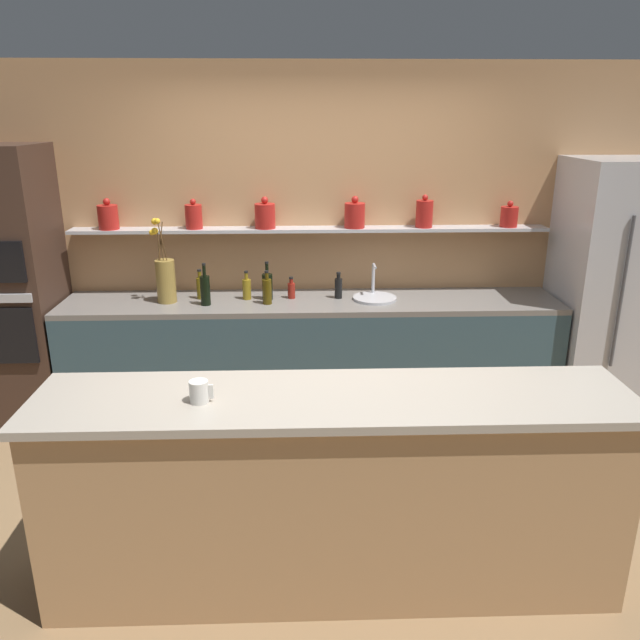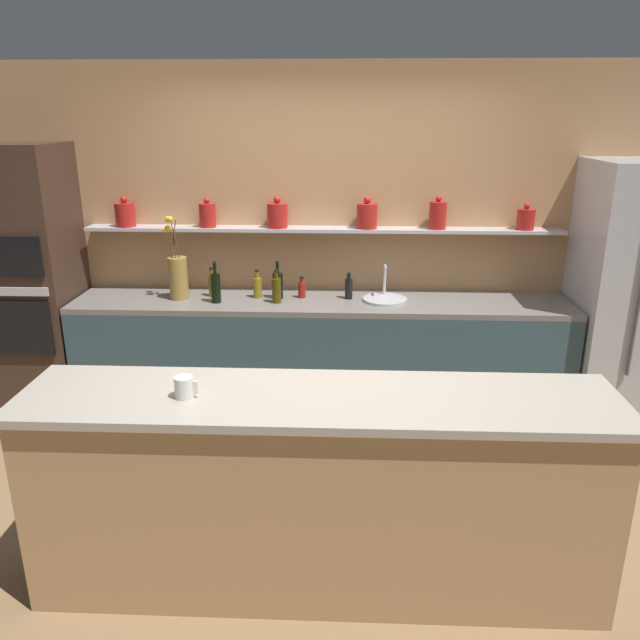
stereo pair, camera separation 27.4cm
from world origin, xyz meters
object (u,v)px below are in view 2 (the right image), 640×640
at_px(flower_vase, 178,275).
at_px(bottle_wine_0, 278,285).
at_px(bottle_sauce_6, 302,289).
at_px(bottle_wine_4, 216,287).
at_px(bottle_oil_1, 212,285).
at_px(coffee_mug, 184,387).
at_px(refrigerator, 635,299).
at_px(oven_tower, 29,284).
at_px(bottle_sauce_3, 349,288).
at_px(sink_fixture, 385,298).
at_px(bottle_oil_5, 257,287).
at_px(bottle_oil_2, 277,290).

relative_size(flower_vase, bottle_wine_0, 2.18).
bearing_deg(bottle_sauce_6, bottle_wine_4, -166.32).
height_order(bottle_oil_1, bottle_wine_4, bottle_wine_4).
bearing_deg(coffee_mug, refrigerator, 33.60).
xyz_separation_m(bottle_oil_1, coffee_mug, (0.29, -1.96, 0.06)).
xyz_separation_m(oven_tower, bottle_wine_4, (1.43, -0.09, 0.01)).
height_order(bottle_wine_0, bottle_sauce_6, bottle_wine_0).
bearing_deg(coffee_mug, bottle_oil_1, 98.34).
height_order(bottle_sauce_3, bottle_wine_4, bottle_wine_4).
bearing_deg(sink_fixture, bottle_oil_5, 177.90).
distance_m(sink_fixture, bottle_wine_4, 1.24).
xyz_separation_m(bottle_wine_0, bottle_wine_4, (-0.44, -0.13, 0.01)).
bearing_deg(bottle_wine_0, bottle_oil_2, -88.40).
distance_m(bottle_oil_1, bottle_oil_5, 0.35).
height_order(bottle_sauce_3, coffee_mug, coffee_mug).
height_order(sink_fixture, bottle_wine_4, bottle_wine_4).
bearing_deg(sink_fixture, bottle_oil_1, 177.47).
bearing_deg(bottle_oil_5, sink_fixture, -2.10).
relative_size(sink_fixture, bottle_oil_5, 1.51).
bearing_deg(flower_vase, bottle_oil_1, 17.69).
height_order(flower_vase, bottle_wine_0, flower_vase).
xyz_separation_m(flower_vase, bottle_oil_2, (0.74, -0.07, -0.08)).
bearing_deg(refrigerator, flower_vase, 179.47).
xyz_separation_m(oven_tower, bottle_oil_2, (1.87, -0.08, -0.00)).
bearing_deg(refrigerator, bottle_sauce_3, 177.58).
bearing_deg(bottle_oil_2, flower_vase, 174.45).
xyz_separation_m(refrigerator, oven_tower, (-4.45, 0.04, 0.05)).
height_order(sink_fixture, bottle_oil_5, sink_fixture).
distance_m(oven_tower, bottle_wine_0, 1.87).
height_order(bottle_oil_5, coffee_mug, bottle_oil_5).
bearing_deg(bottle_wine_4, flower_vase, 164.26).
bearing_deg(bottle_sauce_3, bottle_wine_0, -178.59).
bearing_deg(bottle_oil_5, bottle_sauce_3, 0.32).
bearing_deg(flower_vase, coffee_mug, -74.51).
height_order(bottle_oil_2, coffee_mug, bottle_oil_2).
bearing_deg(coffee_mug, oven_tower, 131.21).
distance_m(refrigerator, bottle_wine_4, 3.02).
bearing_deg(flower_vase, bottle_oil_2, -5.55).
height_order(flower_vase, bottle_wine_4, flower_vase).
bearing_deg(bottle_sauce_3, coffee_mug, -110.81).
height_order(bottle_wine_0, bottle_sauce_3, bottle_wine_0).
height_order(oven_tower, bottle_oil_2, oven_tower).
relative_size(sink_fixture, bottle_wine_0, 1.13).
bearing_deg(refrigerator, sink_fixture, 178.45).
bearing_deg(oven_tower, bottle_sauce_6, 1.69).
distance_m(oven_tower, coffee_mug, 2.52).
xyz_separation_m(bottle_wine_0, coffee_mug, (-0.21, -1.93, 0.05)).
relative_size(flower_vase, bottle_sauce_3, 3.14).
relative_size(bottle_oil_5, bottle_sauce_6, 1.31).
bearing_deg(bottle_oil_5, bottle_oil_1, 176.28).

